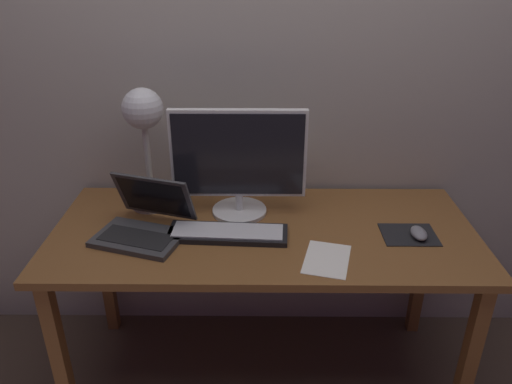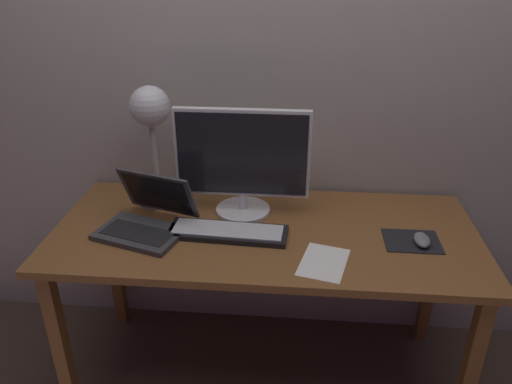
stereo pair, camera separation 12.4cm
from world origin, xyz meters
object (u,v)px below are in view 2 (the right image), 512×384
Objects in this scene: monitor at (242,160)px; desk_lamp at (151,118)px; keyboard_main at (228,232)px; laptop at (149,214)px; mouse at (422,240)px.

desk_lamp reaches higher than monitor.
laptop is (-0.30, 0.03, 0.05)m from keyboard_main.
laptop is at bearing -83.76° from desk_lamp.
desk_lamp is 5.10× the size of mouse.
keyboard_main is at bearing -5.17° from laptop.
keyboard_main is 0.70m from mouse.
mouse is (0.70, -0.01, 0.01)m from keyboard_main.
desk_lamp is at bearing 143.24° from keyboard_main.
monitor is 0.28m from keyboard_main.
mouse is at bearing -13.78° from desk_lamp.
keyboard_main is 0.31m from laptop.
desk_lamp is (-0.36, 0.06, 0.14)m from monitor.
desk_lamp reaches higher than keyboard_main.
mouse is at bearing -1.98° from laptop.
monitor is at bearing 24.42° from laptop.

